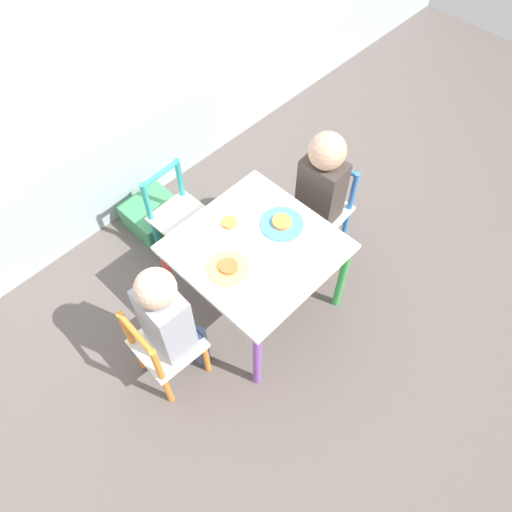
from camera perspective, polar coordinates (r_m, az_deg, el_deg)
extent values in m
plane|color=#5B514C|center=(2.51, 0.00, -5.41)|extent=(6.00, 6.00, 0.00)
cube|color=silver|center=(2.11, 0.00, 0.98)|extent=(0.63, 0.63, 0.02)
cylinder|color=#8E51BC|center=(2.13, 0.13, -11.70)|extent=(0.04, 0.04, 0.47)
cylinder|color=green|center=(2.35, 9.80, -2.43)|extent=(0.04, 0.04, 0.47)
cylinder|color=#DB3D38|center=(2.34, -9.82, -2.62)|extent=(0.04, 0.04, 0.47)
cylinder|color=yellow|center=(2.55, -0.11, 5.05)|extent=(0.04, 0.04, 0.47)
cube|color=silver|center=(2.54, 7.32, 5.17)|extent=(0.28, 0.28, 0.02)
cylinder|color=#387AD1|center=(2.62, 3.78, 3.08)|extent=(0.03, 0.03, 0.25)
cylinder|color=#387AD1|center=(2.55, 7.54, 0.66)|extent=(0.03, 0.03, 0.25)
cylinder|color=#387AD1|center=(2.73, 6.51, 5.76)|extent=(0.03, 0.03, 0.25)
cylinder|color=#387AD1|center=(2.67, 10.17, 3.50)|extent=(0.03, 0.03, 0.25)
cylinder|color=#387AD1|center=(2.55, 7.05, 9.48)|extent=(0.03, 0.03, 0.26)
cylinder|color=#387AD1|center=(2.48, 11.03, 7.14)|extent=(0.03, 0.03, 0.26)
cylinder|color=#387AD1|center=(2.43, 9.38, 10.19)|extent=(0.04, 0.21, 0.02)
cube|color=silver|center=(2.16, -10.02, -9.79)|extent=(0.27, 0.27, 0.02)
cylinder|color=orange|center=(2.26, -5.72, -11.48)|extent=(0.03, 0.03, 0.25)
cylinder|color=orange|center=(2.34, -9.03, -7.88)|extent=(0.03, 0.03, 0.25)
cylinder|color=orange|center=(2.22, -10.08, -14.75)|extent=(0.03, 0.03, 0.25)
cylinder|color=orange|center=(2.31, -13.25, -10.94)|extent=(0.03, 0.03, 0.25)
cylinder|color=orange|center=(1.99, -11.15, -12.22)|extent=(0.03, 0.03, 0.26)
cylinder|color=orange|center=(2.09, -14.58, -8.08)|extent=(0.03, 0.03, 0.26)
cylinder|color=orange|center=(1.93, -13.55, -8.66)|extent=(0.04, 0.21, 0.02)
cube|color=silver|center=(2.52, -8.50, 4.34)|extent=(0.27, 0.27, 0.02)
cylinder|color=teal|center=(2.53, -8.26, -0.21)|extent=(0.03, 0.03, 0.25)
cylinder|color=teal|center=(2.61, -4.86, 2.62)|extent=(0.03, 0.03, 0.25)
cylinder|color=teal|center=(2.64, -11.37, 2.35)|extent=(0.03, 0.03, 0.25)
cylinder|color=teal|center=(2.71, -8.02, 5.01)|extent=(0.03, 0.03, 0.25)
cylinder|color=teal|center=(2.45, -12.34, 5.95)|extent=(0.03, 0.03, 0.26)
cylinder|color=teal|center=(2.53, -8.69, 8.70)|extent=(0.03, 0.03, 0.26)
cylinder|color=teal|center=(2.40, -10.91, 9.19)|extent=(0.21, 0.03, 0.02)
cylinder|color=#4C608E|center=(2.59, 4.58, 2.37)|extent=(0.07, 0.07, 0.27)
cylinder|color=#4C608E|center=(2.56, 6.36, 1.22)|extent=(0.07, 0.07, 0.27)
cube|color=#423833|center=(2.40, 7.48, 7.60)|extent=(0.16, 0.21, 0.34)
sphere|color=tan|center=(2.22, 8.16, 11.80)|extent=(0.17, 0.17, 0.17)
cylinder|color=#4C608E|center=(2.27, -6.36, -10.21)|extent=(0.07, 0.07, 0.27)
cylinder|color=#4C608E|center=(2.31, -7.93, -8.52)|extent=(0.07, 0.07, 0.27)
cube|color=#999EA8|center=(2.00, -10.31, -7.25)|extent=(0.15, 0.21, 0.35)
sphere|color=#DBB293|center=(1.79, -11.44, -3.69)|extent=(0.16, 0.16, 0.16)
cylinder|color=#4C9EE0|center=(2.17, 2.97, 3.67)|extent=(0.19, 0.19, 0.01)
cylinder|color=#D6843D|center=(2.16, 2.98, 3.90)|extent=(0.09, 0.09, 0.02)
cylinder|color=#EADB66|center=(2.03, -3.16, -1.40)|extent=(0.18, 0.18, 0.01)
cylinder|color=#CC6633|center=(2.02, -3.18, -1.18)|extent=(0.08, 0.08, 0.02)
cylinder|color=white|center=(2.17, -3.04, 3.62)|extent=(0.15, 0.15, 0.01)
cylinder|color=#D6843D|center=(2.16, -3.06, 3.85)|extent=(0.07, 0.07, 0.02)
cube|color=#3D8E56|center=(2.80, -11.58, 4.62)|extent=(0.27, 0.27, 0.14)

